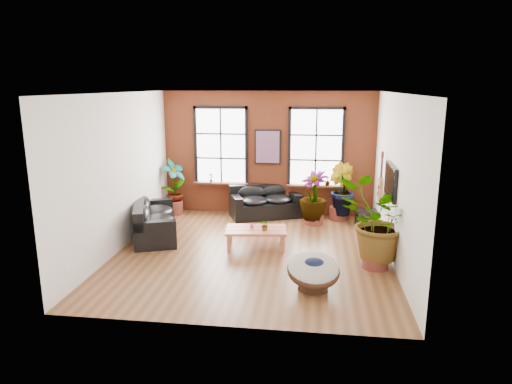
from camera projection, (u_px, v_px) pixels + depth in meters
room at (253, 175)px, 9.97m from camera, size 6.04×6.54×3.54m
sofa_back at (265, 202)px, 12.96m from camera, size 2.13×1.57×0.88m
sofa_left at (153, 220)px, 11.26m from camera, size 1.66×2.45×0.90m
coffee_table at (256, 231)px, 10.47m from camera, size 1.46×0.94×0.53m
papasan_chair at (313, 270)px, 8.30m from camera, size 1.10×1.11×0.72m
poster at (268, 147)px, 12.85m from camera, size 0.74×0.06×0.98m
tv_wall_unit at (387, 183)px, 10.08m from camera, size 0.13×1.86×1.20m
media_box at (367, 218)px, 12.03m from camera, size 0.61×0.53×0.45m
pot_back_left at (174, 207)px, 13.23m from camera, size 0.61×0.61×0.38m
pot_back_right at (338, 213)px, 12.71m from camera, size 0.66×0.66×0.37m
pot_right_wall at (375, 259)px, 9.33m from camera, size 0.66×0.66×0.39m
pot_mid at (314, 217)px, 12.27m from camera, size 0.57×0.57×0.38m
floor_plant_back_left at (174, 184)px, 13.10m from camera, size 0.86×0.92×1.45m
floor_plant_back_right at (341, 189)px, 12.53m from camera, size 0.96×1.01×1.43m
floor_plant_right_wall at (377, 222)px, 9.16m from camera, size 1.89×1.80×1.65m
floor_plant_mid at (313, 195)px, 12.11m from camera, size 1.03×1.03×1.30m
table_plant at (265, 225)px, 10.31m from camera, size 0.28×0.25×0.25m
sill_plant_left at (211, 178)px, 13.22m from camera, size 0.17×0.17×0.27m
sill_plant_right at (327, 181)px, 12.80m from camera, size 0.19×0.19×0.27m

